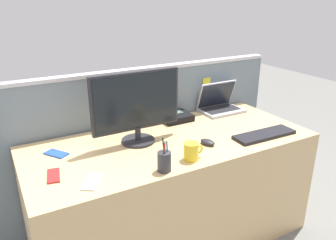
{
  "coord_description": "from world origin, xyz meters",
  "views": [
    {
      "loc": [
        -0.96,
        -1.66,
        1.61
      ],
      "look_at": [
        0.0,
        0.05,
        0.86
      ],
      "focal_mm": 35.58,
      "sensor_mm": 36.0,
      "label": 1
    }
  ],
  "objects_px": {
    "pen_cup": "(164,161)",
    "cell_phone_blue_case": "(56,154)",
    "desktop_monitor": "(136,105)",
    "keyboard_main": "(264,135)",
    "computer_mouse_right_hand": "(208,142)",
    "laptop": "(219,104)",
    "cell_phone_red_case": "(54,176)",
    "coffee_mug": "(191,151)",
    "desk_phone": "(175,117)",
    "cell_phone_white_slab": "(92,182)"
  },
  "relations": [
    {
      "from": "keyboard_main",
      "to": "cell_phone_blue_case",
      "type": "relative_size",
      "value": 3.16
    },
    {
      "from": "desk_phone",
      "to": "pen_cup",
      "type": "distance_m",
      "value": 0.74
    },
    {
      "from": "desktop_monitor",
      "to": "coffee_mug",
      "type": "xyz_separation_m",
      "value": [
        0.16,
        -0.37,
        -0.19
      ]
    },
    {
      "from": "keyboard_main",
      "to": "cell_phone_blue_case",
      "type": "bearing_deg",
      "value": 163.85
    },
    {
      "from": "keyboard_main",
      "to": "cell_phone_white_slab",
      "type": "bearing_deg",
      "value": -178.15
    },
    {
      "from": "desk_phone",
      "to": "computer_mouse_right_hand",
      "type": "xyz_separation_m",
      "value": [
        -0.04,
        -0.46,
        -0.01
      ]
    },
    {
      "from": "pen_cup",
      "to": "cell_phone_blue_case",
      "type": "relative_size",
      "value": 1.33
    },
    {
      "from": "pen_cup",
      "to": "cell_phone_blue_case",
      "type": "bearing_deg",
      "value": 133.98
    },
    {
      "from": "pen_cup",
      "to": "cell_phone_red_case",
      "type": "distance_m",
      "value": 0.57
    },
    {
      "from": "keyboard_main",
      "to": "cell_phone_blue_case",
      "type": "height_order",
      "value": "keyboard_main"
    },
    {
      "from": "pen_cup",
      "to": "cell_phone_white_slab",
      "type": "bearing_deg",
      "value": 169.19
    },
    {
      "from": "laptop",
      "to": "cell_phone_blue_case",
      "type": "relative_size",
      "value": 2.38
    },
    {
      "from": "cell_phone_blue_case",
      "to": "computer_mouse_right_hand",
      "type": "bearing_deg",
      "value": -54.34
    },
    {
      "from": "pen_cup",
      "to": "cell_phone_white_slab",
      "type": "height_order",
      "value": "pen_cup"
    },
    {
      "from": "pen_cup",
      "to": "cell_phone_blue_case",
      "type": "height_order",
      "value": "pen_cup"
    },
    {
      "from": "computer_mouse_right_hand",
      "to": "cell_phone_blue_case",
      "type": "height_order",
      "value": "computer_mouse_right_hand"
    },
    {
      "from": "cell_phone_white_slab",
      "to": "cell_phone_red_case",
      "type": "bearing_deg",
      "value": 169.4
    },
    {
      "from": "keyboard_main",
      "to": "cell_phone_white_slab",
      "type": "height_order",
      "value": "keyboard_main"
    },
    {
      "from": "pen_cup",
      "to": "cell_phone_white_slab",
      "type": "relative_size",
      "value": 1.22
    },
    {
      "from": "cell_phone_white_slab",
      "to": "coffee_mug",
      "type": "distance_m",
      "value": 0.56
    },
    {
      "from": "computer_mouse_right_hand",
      "to": "coffee_mug",
      "type": "relative_size",
      "value": 0.83
    },
    {
      "from": "laptop",
      "to": "desk_phone",
      "type": "bearing_deg",
      "value": -177.81
    },
    {
      "from": "desk_phone",
      "to": "cell_phone_red_case",
      "type": "distance_m",
      "value": 1.02
    },
    {
      "from": "cell_phone_white_slab",
      "to": "coffee_mug",
      "type": "relative_size",
      "value": 1.24
    },
    {
      "from": "computer_mouse_right_hand",
      "to": "cell_phone_red_case",
      "type": "xyz_separation_m",
      "value": [
        -0.91,
        0.07,
        -0.01
      ]
    },
    {
      "from": "computer_mouse_right_hand",
      "to": "laptop",
      "type": "bearing_deg",
      "value": 29.66
    },
    {
      "from": "desktop_monitor",
      "to": "laptop",
      "type": "xyz_separation_m",
      "value": [
        0.8,
        0.22,
        -0.18
      ]
    },
    {
      "from": "computer_mouse_right_hand",
      "to": "desk_phone",
      "type": "bearing_deg",
      "value": 68.49
    },
    {
      "from": "cell_phone_white_slab",
      "to": "keyboard_main",
      "type": "bearing_deg",
      "value": 34.95
    },
    {
      "from": "desk_phone",
      "to": "coffee_mug",
      "type": "relative_size",
      "value": 1.79
    },
    {
      "from": "desk_phone",
      "to": "cell_phone_white_slab",
      "type": "xyz_separation_m",
      "value": [
        -0.79,
        -0.54,
        -0.02
      ]
    },
    {
      "from": "cell_phone_red_case",
      "to": "coffee_mug",
      "type": "xyz_separation_m",
      "value": [
        0.71,
        -0.18,
        0.05
      ]
    },
    {
      "from": "desktop_monitor",
      "to": "cell_phone_red_case",
      "type": "xyz_separation_m",
      "value": [
        -0.55,
        -0.19,
        -0.24
      ]
    },
    {
      "from": "cell_phone_red_case",
      "to": "coffee_mug",
      "type": "bearing_deg",
      "value": -3.75
    },
    {
      "from": "laptop",
      "to": "computer_mouse_right_hand",
      "type": "xyz_separation_m",
      "value": [
        -0.45,
        -0.47,
        -0.04
      ]
    },
    {
      "from": "cell_phone_blue_case",
      "to": "cell_phone_red_case",
      "type": "bearing_deg",
      "value": -138.54
    },
    {
      "from": "desktop_monitor",
      "to": "keyboard_main",
      "type": "bearing_deg",
      "value": -23.64
    },
    {
      "from": "keyboard_main",
      "to": "cell_phone_red_case",
      "type": "relative_size",
      "value": 2.99
    },
    {
      "from": "coffee_mug",
      "to": "desktop_monitor",
      "type": "bearing_deg",
      "value": 113.55
    },
    {
      "from": "cell_phone_red_case",
      "to": "cell_phone_blue_case",
      "type": "distance_m",
      "value": 0.26
    },
    {
      "from": "computer_mouse_right_hand",
      "to": "cell_phone_blue_case",
      "type": "xyz_separation_m",
      "value": [
        -0.84,
        0.32,
        -0.01
      ]
    },
    {
      "from": "desktop_monitor",
      "to": "keyboard_main",
      "type": "relative_size",
      "value": 1.31
    },
    {
      "from": "keyboard_main",
      "to": "coffee_mug",
      "type": "xyz_separation_m",
      "value": [
        -0.59,
        -0.04,
        0.04
      ]
    },
    {
      "from": "desk_phone",
      "to": "pen_cup",
      "type": "height_order",
      "value": "pen_cup"
    },
    {
      "from": "laptop",
      "to": "keyboard_main",
      "type": "relative_size",
      "value": 0.75
    },
    {
      "from": "computer_mouse_right_hand",
      "to": "keyboard_main",
      "type": "bearing_deg",
      "value": -27.82
    },
    {
      "from": "cell_phone_white_slab",
      "to": "cell_phone_blue_case",
      "type": "distance_m",
      "value": 0.41
    },
    {
      "from": "desk_phone",
      "to": "cell_phone_red_case",
      "type": "xyz_separation_m",
      "value": [
        -0.94,
        -0.39,
        -0.02
      ]
    },
    {
      "from": "desk_phone",
      "to": "cell_phone_red_case",
      "type": "relative_size",
      "value": 1.5
    },
    {
      "from": "cell_phone_red_case",
      "to": "cell_phone_white_slab",
      "type": "distance_m",
      "value": 0.22
    }
  ]
}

